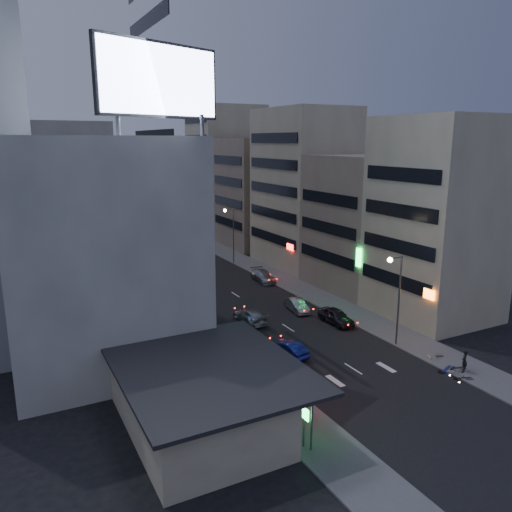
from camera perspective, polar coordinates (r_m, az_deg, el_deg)
ground at (r=38.62m, az=14.85°, el=-14.65°), size 180.00×180.00×0.00m
sidewalk_left at (r=59.70m, az=-11.00°, el=-4.34°), size 4.00×120.00×0.12m
sidewalk_right at (r=65.74m, az=2.47°, el=-2.48°), size 4.00×120.00×0.12m
food_court at (r=32.60m, az=-6.74°, el=-15.82°), size 11.00×13.00×3.88m
white_building at (r=46.16m, az=-18.62°, el=1.54°), size 14.00×24.00×18.00m
shophouse_near at (r=52.96m, az=19.96°, el=3.95°), size 10.00×11.00×20.00m
shophouse_mid at (r=61.84m, az=12.33°, el=3.77°), size 11.00×12.00×16.00m
shophouse_far at (r=71.57m, az=5.45°, el=7.67°), size 10.00×14.00×22.00m
far_left_a at (r=70.73m, az=-20.76°, el=6.00°), size 11.00×10.00×20.00m
far_left_b at (r=83.81m, az=-22.08°, el=5.15°), size 12.00×10.00×15.00m
far_right_a at (r=84.92m, az=0.18°, el=7.22°), size 11.00×12.00×18.00m
far_right_b at (r=97.46m, az=-3.43°, el=9.72°), size 12.00×12.00×24.00m
billboard at (r=36.63m, az=-10.91°, el=19.08°), size 9.52×3.75×6.20m
street_lamp_right_near at (r=44.48m, az=15.74°, el=-3.51°), size 1.60×0.44×8.02m
street_lamp_left at (r=51.59m, az=-6.47°, el=-0.82°), size 1.60×0.44×8.02m
street_lamp_right_far at (r=72.33m, az=-2.89°, el=3.26°), size 1.60×0.44×8.02m
parked_car_right_near at (r=50.17m, az=9.14°, el=-6.82°), size 1.82×4.43×1.50m
parked_car_right_mid at (r=53.22m, az=4.68°, el=-5.62°), size 1.93×4.14×1.31m
parked_car_left at (r=63.83m, az=-9.27°, el=-2.58°), size 2.47×4.75×1.28m
parked_car_right_far at (r=64.01m, az=0.85°, el=-2.30°), size 2.41×5.03×1.42m
road_car_blue at (r=42.65m, az=3.76°, el=-10.50°), size 1.83×4.07×1.30m
road_car_silver at (r=49.89m, az=-0.71°, el=-6.86°), size 2.11×4.73×1.35m
person at (r=42.80m, az=22.72°, el=-10.97°), size 0.75×0.71×1.73m
scooter_black_a at (r=42.13m, az=23.41°, el=-11.95°), size 1.17×1.77×1.03m
scooter_silver_a at (r=43.12m, az=22.30°, el=-11.23°), size 1.13×1.83×1.06m
scooter_blue at (r=43.42m, az=21.19°, el=-10.82°), size 1.39×2.17×1.26m
scooter_black_b at (r=43.69m, az=22.64°, el=-10.95°), size 0.94×1.79×1.04m
scooter_silver_b at (r=45.35m, az=20.37°, el=-9.80°), size 1.13×1.97×1.14m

